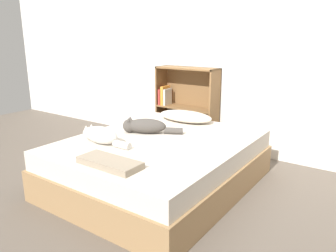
{
  "coord_description": "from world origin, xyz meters",
  "views": [
    {
      "loc": [
        1.69,
        -2.28,
        1.35
      ],
      "look_at": [
        0.0,
        0.14,
        0.54
      ],
      "focal_mm": 35.0,
      "sensor_mm": 36.0,
      "label": 1
    }
  ],
  "objects": [
    {
      "name": "wall_back",
      "position": [
        0.0,
        1.3,
        1.25
      ],
      "size": [
        8.0,
        0.06,
        2.5
      ],
      "color": "silver",
      "rests_on": "ground_plane"
    },
    {
      "name": "ground_plane",
      "position": [
        0.0,
        0.0,
        0.0
      ],
      "size": [
        8.0,
        8.0,
        0.0
      ],
      "primitive_type": "plane",
      "color": "brown"
    },
    {
      "name": "bookshelf",
      "position": [
        -0.43,
        1.17,
        0.5
      ],
      "size": [
        0.79,
        0.26,
        0.99
      ],
      "color": "brown",
      "rests_on": "ground_plane"
    },
    {
      "name": "blanket_fold",
      "position": [
        0.07,
        -0.71,
        0.47
      ],
      "size": [
        0.49,
        0.2,
        0.05
      ],
      "color": "gray",
      "rests_on": "bed"
    },
    {
      "name": "pillow",
      "position": [
        -0.17,
        0.72,
        0.5
      ],
      "size": [
        0.63,
        0.33,
        0.11
      ],
      "color": "beige",
      "rests_on": "bed"
    },
    {
      "name": "cat_dark",
      "position": [
        -0.25,
        0.1,
        0.51
      ],
      "size": [
        0.54,
        0.36,
        0.15
      ],
      "rotation": [
        0.0,
        0.0,
        3.62
      ],
      "color": "#47423D",
      "rests_on": "bed"
    },
    {
      "name": "bed",
      "position": [
        0.0,
        0.0,
        0.22
      ],
      "size": [
        1.49,
        1.83,
        0.44
      ],
      "color": "#99754C",
      "rests_on": "ground_plane"
    },
    {
      "name": "cat_light",
      "position": [
        -0.36,
        -0.37,
        0.51
      ],
      "size": [
        0.53,
        0.17,
        0.15
      ],
      "rotation": [
        0.0,
        0.0,
        3.15
      ],
      "color": "beige",
      "rests_on": "bed"
    }
  ]
}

